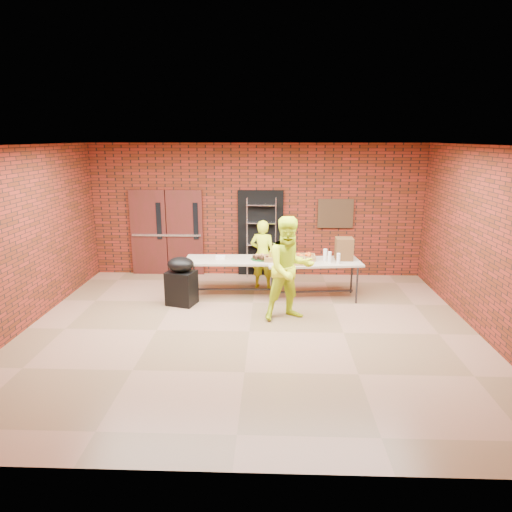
{
  "coord_description": "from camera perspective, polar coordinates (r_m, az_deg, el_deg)",
  "views": [
    {
      "loc": [
        0.38,
        -7.44,
        3.32
      ],
      "look_at": [
        0.07,
        1.4,
        1.01
      ],
      "focal_mm": 32.0,
      "sensor_mm": 36.0,
      "label": 1
    }
  ],
  "objects": [
    {
      "name": "basket_bananas",
      "position": [
        9.57,
        2.31,
        -0.27
      ],
      "size": [
        0.43,
        0.33,
        0.13
      ],
      "color": "olive",
      "rests_on": "table_right"
    },
    {
      "name": "covered_grill",
      "position": [
        9.39,
        -9.32,
        -3.08
      ],
      "size": [
        0.65,
        0.6,
        1.0
      ],
      "rotation": [
        0.0,
        0.0,
        -0.3
      ],
      "color": "black",
      "rests_on": "room"
    },
    {
      "name": "table_left",
      "position": [
        9.73,
        -3.09,
        -0.78
      ],
      "size": [
        1.98,
        0.87,
        0.81
      ],
      "rotation": [
        0.0,
        0.0,
        0.03
      ],
      "color": "tan",
      "rests_on": "room"
    },
    {
      "name": "basket_oranges",
      "position": [
        9.7,
        6.09,
        -0.14
      ],
      "size": [
        0.44,
        0.34,
        0.14
      ],
      "color": "olive",
      "rests_on": "table_right"
    },
    {
      "name": "cup_stack_mid",
      "position": [
        9.49,
        10.26,
        -0.31
      ],
      "size": [
        0.07,
        0.07,
        0.22
      ],
      "primitive_type": "cylinder",
      "color": "white",
      "rests_on": "table_right"
    },
    {
      "name": "volunteer_man",
      "position": [
        8.42,
        4.25,
        -1.6
      ],
      "size": [
        1.15,
        1.02,
        1.95
      ],
      "primitive_type": "imported",
      "rotation": [
        0.0,
        0.0,
        0.36
      ],
      "color": "#D9F71B",
      "rests_on": "room"
    },
    {
      "name": "cup_stack_back",
      "position": [
        9.68,
        8.64,
        0.15
      ],
      "size": [
        0.08,
        0.08,
        0.25
      ],
      "primitive_type": "cylinder",
      "color": "white",
      "rests_on": "table_right"
    },
    {
      "name": "basket_apples",
      "position": [
        9.39,
        4.73,
        -0.56
      ],
      "size": [
        0.48,
        0.37,
        0.15
      ],
      "color": "olive",
      "rests_on": "table_right"
    },
    {
      "name": "napkin_box",
      "position": [
        9.75,
        -4.47,
        -0.17
      ],
      "size": [
        0.2,
        0.13,
        0.07
      ],
      "primitive_type": "cube",
      "color": "white",
      "rests_on": "table_left"
    },
    {
      "name": "double_doors",
      "position": [
        11.41,
        -11.06,
        2.89
      ],
      "size": [
        1.78,
        0.12,
        2.1
      ],
      "color": "#4D1616",
      "rests_on": "room"
    },
    {
      "name": "volunteer_woman",
      "position": [
        10.22,
        0.84,
        0.21
      ],
      "size": [
        0.64,
        0.5,
        1.56
      ],
      "primitive_type": "imported",
      "rotation": [
        0.0,
        0.0,
        2.9
      ],
      "color": "#D9F71B",
      "rests_on": "room"
    },
    {
      "name": "room",
      "position": [
        7.65,
        -0.87,
        1.61
      ],
      "size": [
        8.08,
        7.08,
        3.28
      ],
      "color": "olive",
      "rests_on": "ground"
    },
    {
      "name": "table_right",
      "position": [
        9.65,
        7.19,
        -1.02
      ],
      "size": [
        2.04,
        1.03,
        0.8
      ],
      "rotation": [
        0.0,
        0.0,
        0.11
      ],
      "color": "tan",
      "rests_on": "room"
    },
    {
      "name": "dark_doorway",
      "position": [
        11.14,
        0.56,
        2.86
      ],
      "size": [
        1.1,
        0.06,
        2.1
      ],
      "primitive_type": "cube",
      "color": "black",
      "rests_on": "room"
    },
    {
      "name": "muffin_tray",
      "position": [
        9.68,
        0.59,
        -0.15
      ],
      "size": [
        0.41,
        0.41,
        0.1
      ],
      "color": "#165521",
      "rests_on": "table_left"
    },
    {
      "name": "wire_rack",
      "position": [
        11.02,
        0.67,
        2.27
      ],
      "size": [
        0.72,
        0.28,
        1.93
      ],
      "primitive_type": null,
      "rotation": [
        0.0,
        0.0,
        -0.06
      ],
      "color": "silver",
      "rests_on": "room"
    },
    {
      "name": "coffee_dispenser",
      "position": [
        9.8,
        10.95,
        0.89
      ],
      "size": [
        0.36,
        0.32,
        0.47
      ],
      "primitive_type": "cube",
      "color": "#52371C",
      "rests_on": "table_right"
    },
    {
      "name": "bronze_plaque",
      "position": [
        11.14,
        9.9,
        5.26
      ],
      "size": [
        0.85,
        0.04,
        0.7
      ],
      "primitive_type": "cube",
      "color": "#3A2817",
      "rests_on": "room"
    },
    {
      "name": "cup_stack_front",
      "position": [
        9.55,
        9.17,
        -0.13
      ],
      "size": [
        0.08,
        0.08,
        0.23
      ],
      "primitive_type": "cylinder",
      "color": "white",
      "rests_on": "table_right"
    }
  ]
}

